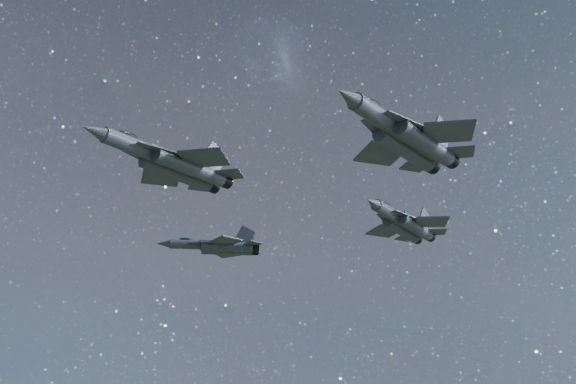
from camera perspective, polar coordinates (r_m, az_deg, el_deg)
jet_lead at (r=73.16m, az=-9.74°, el=2.40°), size 19.15×12.90×4.83m
jet_left at (r=97.94m, az=-5.90°, el=-4.62°), size 15.11×9.88×3.90m
jet_right at (r=59.94m, az=10.01°, el=4.54°), size 17.54×11.71×4.45m
jet_slot at (r=87.47m, az=9.77°, el=-2.66°), size 16.53×10.81×4.27m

